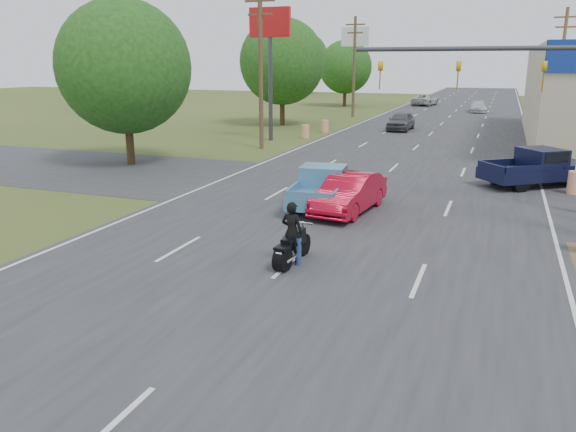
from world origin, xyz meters
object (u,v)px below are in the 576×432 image
at_px(blue_pickup, 323,186).
at_px(distant_car_silver, 478,107).
at_px(motorcycle, 291,249).
at_px(red_convertible, 349,193).
at_px(distant_car_white, 425,100).
at_px(distant_car_grey, 401,121).
at_px(navy_pickup, 541,167).
at_px(rider, 292,235).

bearing_deg(blue_pickup, distant_car_silver, 79.82).
height_order(motorcycle, blue_pickup, blue_pickup).
relative_size(red_convertible, distant_car_white, 0.83).
height_order(red_convertible, blue_pickup, blue_pickup).
xyz_separation_m(red_convertible, motorcycle, (-0.03, -6.18, -0.26)).
xyz_separation_m(red_convertible, distant_car_grey, (-2.80, 27.51, 0.03)).
distance_m(navy_pickup, distant_car_grey, 22.10).
height_order(navy_pickup, distant_car_white, navy_pickup).
height_order(rider, distant_car_grey, rider).
distance_m(rider, navy_pickup, 15.51).
distance_m(red_convertible, distant_car_grey, 27.65).
height_order(distant_car_grey, distant_car_white, distant_car_grey).
xyz_separation_m(motorcycle, navy_pickup, (7.03, 13.88, 0.40)).
distance_m(motorcycle, distant_car_grey, 33.81).
relative_size(rider, distant_car_grey, 0.38).
xyz_separation_m(blue_pickup, distant_car_grey, (-1.57, 26.87, -0.05)).
bearing_deg(navy_pickup, distant_car_grey, 168.70).
bearing_deg(navy_pickup, red_convertible, -79.87).
bearing_deg(blue_pickup, navy_pickup, 34.80).
bearing_deg(distant_car_white, navy_pickup, 112.22).
xyz_separation_m(red_convertible, blue_pickup, (-1.23, 0.64, 0.08)).
relative_size(blue_pickup, distant_car_grey, 1.12).
bearing_deg(distant_car_grey, distant_car_silver, 77.94).
relative_size(navy_pickup, distant_car_silver, 1.25).
distance_m(rider, distant_car_grey, 33.75).
height_order(distant_car_grey, distant_car_silver, distant_car_grey).
height_order(rider, distant_car_white, rider).
height_order(distant_car_silver, distant_car_white, distant_car_white).
height_order(red_convertible, distant_car_white, distant_car_white).
height_order(blue_pickup, distant_car_grey, blue_pickup).
bearing_deg(navy_pickup, distant_car_white, 155.71).
bearing_deg(distant_car_silver, navy_pickup, -87.71).
xyz_separation_m(motorcycle, distant_car_silver, (2.42, 54.65, 0.15)).
bearing_deg(distant_car_grey, navy_pickup, -61.83).
bearing_deg(rider, distant_car_white, -80.57).
height_order(red_convertible, distant_car_grey, distant_car_grey).
relative_size(motorcycle, distant_car_white, 0.40).
xyz_separation_m(distant_car_grey, distant_car_silver, (5.19, 20.96, -0.14)).
relative_size(red_convertible, navy_pickup, 0.82).
height_order(motorcycle, distant_car_white, distant_car_white).
xyz_separation_m(rider, distant_car_grey, (-2.77, 33.64, -0.10)).
bearing_deg(distant_car_white, blue_pickup, 102.39).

